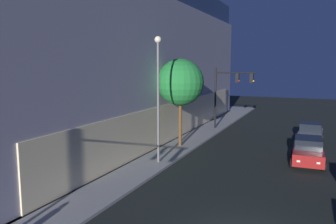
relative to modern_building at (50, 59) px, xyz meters
name	(u,v)px	position (x,y,z in m)	size (l,w,h in m)	color
modern_building	(50,59)	(0.00, 0.00, 0.00)	(39.06, 29.28, 14.36)	#4C4C51
traffic_light_far_corner	(230,86)	(5.64, -17.73, -2.68)	(0.35, 4.05, 6.15)	black
street_lamp_sidewalk	(158,85)	(-7.70, -16.24, -1.83)	(0.44, 0.44, 8.21)	slate
sidewalk_tree	(180,82)	(-2.86, -15.84, -1.91)	(3.66, 3.66, 6.90)	brown
car_red	(308,151)	(-3.52, -25.30, -6.24)	(4.27, 2.25, 1.72)	maroon
car_grey	(310,133)	(3.05, -25.30, -6.27)	(4.22, 2.19, 1.68)	slate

